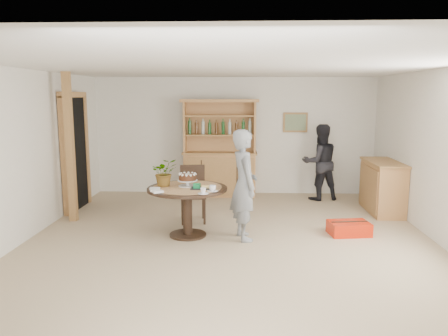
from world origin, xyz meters
The scene contains 17 objects.
ground centered at (0.00, 0.00, 0.00)m, with size 7.00×7.00×0.00m, color tan.
room_shell centered at (0.00, 0.01, 1.74)m, with size 6.04×7.04×2.52m.
doorway centered at (-2.93, 2.00, 1.11)m, with size 0.13×1.10×2.18m.
pine_post centered at (-2.70, 1.20, 1.25)m, with size 0.12×0.12×2.50m, color #AD8049.
hutch centered at (-0.30, 3.24, 0.69)m, with size 1.62×0.54×2.04m.
sideboard centered at (2.74, 2.00, 0.47)m, with size 0.54×1.26×0.94m.
dining_table centered at (-0.65, 0.47, 0.60)m, with size 1.20×1.20×0.76m.
dining_chair centered at (-0.66, 1.29, 0.54)m, with size 0.48×0.48×0.95m.
birthday_cake centered at (-0.65, 0.52, 0.88)m, with size 0.30×0.30×0.20m.
flower_vase centered at (-1.00, 0.52, 0.97)m, with size 0.38×0.33×0.42m, color #3F7233.
gift_tray centered at (-0.43, 0.34, 0.79)m, with size 0.30×0.20×0.08m.
coffee_cup_a centered at (-0.25, 0.19, 0.80)m, with size 0.15×0.15×0.09m.
coffee_cup_b centered at (-0.37, 0.02, 0.79)m, with size 0.15×0.15×0.08m.
napkins centered at (-1.06, 0.15, 0.77)m, with size 0.24×0.33×0.03m.
teen_boy centered at (0.20, 0.37, 0.82)m, with size 0.60×0.39×1.63m, color gray.
adult_person centered at (1.76, 2.94, 0.77)m, with size 0.75×0.59×1.55m, color black.
red_suitcase centered at (1.82, 0.62, 0.10)m, with size 0.65×0.48×0.21m.
Camera 1 is at (0.17, -5.91, 2.11)m, focal length 35.00 mm.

